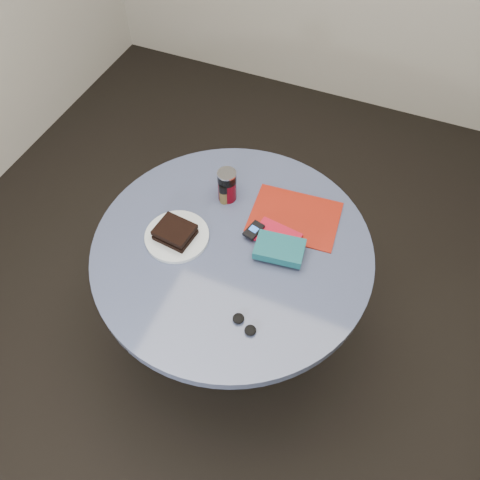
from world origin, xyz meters
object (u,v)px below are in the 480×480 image
at_px(sandwich, 175,232).
at_px(mp3_player, 254,230).
at_px(soda_can, 227,185).
at_px(red_book, 276,236).
at_px(plate, 177,236).
at_px(novel, 280,249).
at_px(table, 233,270).
at_px(pepper_grinder, 224,193).
at_px(magazine, 295,217).
at_px(headphones, 244,324).

distance_m(sandwich, mp3_player, 0.28).
distance_m(soda_can, red_book, 0.27).
height_order(plate, novel, novel).
distance_m(soda_can, mp3_player, 0.21).
bearing_deg(novel, mp3_player, 149.87).
height_order(table, red_book, red_book).
xyz_separation_m(pepper_grinder, red_book, (0.24, -0.09, -0.03)).
bearing_deg(magazine, mp3_player, -134.86).
xyz_separation_m(plate, red_book, (0.33, 0.13, 0.01)).
bearing_deg(table, soda_can, 117.88).
relative_size(sandwich, pepper_grinder, 1.55).
height_order(soda_can, magazine, soda_can).
distance_m(magazine, novel, 0.18).
distance_m(table, novel, 0.26).
xyz_separation_m(red_book, headphones, (0.03, -0.36, -0.00)).
bearing_deg(novel, magazine, 83.60).
bearing_deg(plate, magazine, 35.02).
height_order(plate, sandwich, sandwich).
distance_m(table, headphones, 0.36).
relative_size(sandwich, magazine, 0.43).
xyz_separation_m(plate, soda_can, (0.09, 0.25, 0.06)).
relative_size(red_book, novel, 0.95).
height_order(magazine, red_book, red_book).
relative_size(soda_can, headphones, 1.33).
height_order(sandwich, soda_can, soda_can).
height_order(novel, headphones, novel).
height_order(soda_can, red_book, soda_can).
xyz_separation_m(magazine, headphones, (-0.00, -0.48, 0.01)).
relative_size(plate, soda_can, 1.73).
height_order(mp3_player, headphones, mp3_player).
bearing_deg(table, pepper_grinder, 121.24).
height_order(magazine, mp3_player, mp3_player).
bearing_deg(mp3_player, novel, -22.71).
bearing_deg(mp3_player, table, -124.21).
xyz_separation_m(pepper_grinder, magazine, (0.27, 0.03, -0.04)).
bearing_deg(sandwich, magazine, 35.45).
xyz_separation_m(magazine, novel, (0.00, -0.18, 0.03)).
bearing_deg(pepper_grinder, soda_can, 83.12).
distance_m(soda_can, magazine, 0.28).
relative_size(pepper_grinder, magazine, 0.28).
xyz_separation_m(sandwich, soda_can, (0.09, 0.25, 0.03)).
bearing_deg(pepper_grinder, novel, -29.03).
xyz_separation_m(pepper_grinder, novel, (0.28, -0.15, -0.01)).
relative_size(soda_can, red_book, 0.84).
bearing_deg(mp3_player, headphones, -72.82).
height_order(sandwich, novel, sandwich).
height_order(table, mp3_player, mp3_player).
distance_m(pepper_grinder, headphones, 0.53).
relative_size(table, red_book, 6.31).
distance_m(sandwich, soda_can, 0.27).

